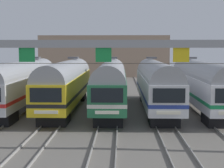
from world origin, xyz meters
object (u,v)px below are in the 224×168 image
object	(u,v)px
commuter_train_stainless	(22,82)
commuter_train_green	(111,83)
commuter_train_white	(201,83)
commuter_train_yellow	(66,82)
commuter_train_silver	(156,83)
catenary_gantry	(104,61)

from	to	relation	value
commuter_train_stainless	commuter_train_green	xyz separation A→B (m)	(8.71, 0.00, 0.00)
commuter_train_green	commuter_train_white	world-z (taller)	same
commuter_train_stainless	commuter_train_white	xyz separation A→B (m)	(17.41, 0.00, 0.00)
commuter_train_stainless	commuter_train_yellow	distance (m)	4.35
commuter_train_green	commuter_train_silver	distance (m)	4.35
commuter_train_white	catenary_gantry	distance (m)	16.27
commuter_train_yellow	commuter_train_silver	xyz separation A→B (m)	(8.71, 0.00, 0.00)
commuter_train_yellow	commuter_train_silver	distance (m)	8.71
commuter_train_yellow	commuter_train_white	xyz separation A→B (m)	(13.06, 0.00, 0.00)
commuter_train_white	catenary_gantry	xyz separation A→B (m)	(-8.71, -13.50, 2.58)
commuter_train_stainless	catenary_gantry	bearing A→B (deg)	-57.18
commuter_train_silver	catenary_gantry	distance (m)	14.42
catenary_gantry	commuter_train_stainless	bearing A→B (deg)	122.82
commuter_train_white	catenary_gantry	bearing A→B (deg)	-122.82
commuter_train_green	catenary_gantry	bearing A→B (deg)	-90.00
commuter_train_green	catenary_gantry	world-z (taller)	catenary_gantry
commuter_train_stainless	commuter_train_green	bearing A→B (deg)	0.00
commuter_train_stainless	commuter_train_white	world-z (taller)	same
commuter_train_yellow	commuter_train_green	world-z (taller)	same
commuter_train_green	commuter_train_white	xyz separation A→B (m)	(8.71, 0.00, 0.00)
commuter_train_green	commuter_train_silver	world-z (taller)	same
commuter_train_stainless	commuter_train_yellow	xyz separation A→B (m)	(4.35, 0.00, 0.00)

